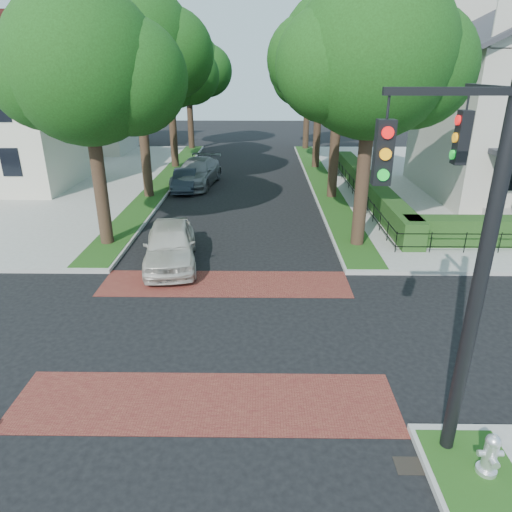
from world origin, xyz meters
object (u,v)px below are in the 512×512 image
(traffic_signal, at_px, (472,231))
(parked_car_rear, at_px, (197,172))
(parked_car_middle, at_px, (185,180))
(parked_car_front, at_px, (170,244))
(fire_hydrant, at_px, (490,455))

(traffic_signal, height_order, parked_car_rear, traffic_signal)
(traffic_signal, relative_size, parked_car_rear, 1.35)
(parked_car_middle, relative_size, parked_car_rear, 0.68)
(parked_car_front, distance_m, parked_car_rear, 13.43)
(parked_car_front, xyz_separation_m, parked_car_rear, (-0.73, 13.41, 0.03))
(parked_car_middle, bearing_deg, parked_car_rear, 64.74)
(parked_car_front, height_order, parked_car_middle, parked_car_front)
(parked_car_front, bearing_deg, parked_car_rear, 84.50)
(traffic_signal, distance_m, parked_car_front, 12.46)
(parked_car_middle, xyz_separation_m, fire_hydrant, (9.20, -22.29, -0.07))
(parked_car_front, distance_m, fire_hydrant, 12.97)
(parked_car_middle, bearing_deg, traffic_signal, -71.40)
(parked_car_middle, height_order, parked_car_rear, parked_car_rear)
(traffic_signal, distance_m, fire_hydrant, 4.26)
(parked_car_front, distance_m, parked_car_middle, 12.08)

